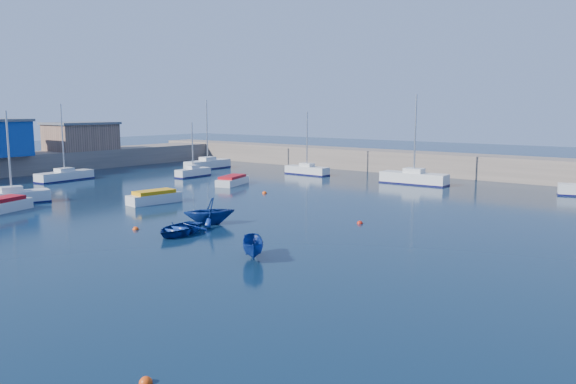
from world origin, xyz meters
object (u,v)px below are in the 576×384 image
Objects in this scene: sailboat_3 at (193,172)px; brick_shed_a at (81,137)px; dinghy_center at (178,229)px; dinghy_right at (253,248)px; sailboat_4 at (208,164)px; motorboat_1 at (154,197)px; sailboat_6 at (414,178)px; dinghy_left at (209,211)px; sailboat_5 at (307,170)px; motorboat_2 at (232,180)px; sailboat_2 at (65,176)px; sailboat_1 at (12,197)px.

brick_shed_a is at bearing -175.82° from sailboat_3.
dinghy_right reaches higher than dinghy_center.
sailboat_4 reaches higher than brick_shed_a.
brick_shed_a is 1.72× the size of motorboat_1.
dinghy_center is at bearing -47.95° from sailboat_4.
motorboat_1 is 19.87m from dinghy_right.
sailboat_6 reaches higher than sailboat_3.
dinghy_left is (-1.68, -27.90, 0.25)m from sailboat_6.
dinghy_right is (29.66, -22.61, 0.04)m from sailboat_3.
dinghy_right reaches higher than motorboat_1.
sailboat_6 is (28.15, 2.85, 0.04)m from sailboat_4.
sailboat_5 reaches higher than brick_shed_a.
sailboat_5 is 12.21m from motorboat_2.
sailboat_2 reaches higher than motorboat_1.
sailboat_1 is 2.06× the size of dinghy_center.
dinghy_right is (8.27, -4.74, -0.34)m from dinghy_left.
dinghy_right is (48.70, -20.13, -3.53)m from brick_shed_a.
dinghy_left is at bearing -20.85° from brick_shed_a.
sailboat_2 is at bearing -157.15° from dinghy_left.
sailboat_3 is (8.43, 11.21, -0.02)m from sailboat_2.
motorboat_2 is at bearing -18.15° from sailboat_3.
motorboat_2 is 29.34m from dinghy_right.
sailboat_3 is 37.29m from dinghy_right.
sailboat_6 is at bearing 16.54° from brick_shed_a.
sailboat_2 is at bearing 148.84° from dinghy_center.
motorboat_1 reaches higher than dinghy_center.
dinghy_right is (21.14, -20.34, 0.11)m from motorboat_2.
brick_shed_a is 1.04× the size of sailboat_1.
dinghy_right is at bearing -42.31° from sailboat_4.
motorboat_2 is (16.95, 8.94, -0.09)m from sailboat_2.
sailboat_4 is at bearing 74.02° from sailboat_2.
sailboat_5 reaches higher than motorboat_2.
sailboat_3 is 30.78m from dinghy_center.
motorboat_2 is (-2.93, 12.41, -0.06)m from motorboat_1.
sailboat_6 reaches higher than sailboat_1.
motorboat_1 is 12.75m from motorboat_2.
dinghy_left reaches higher than dinghy_center.
sailboat_6 reaches higher than brick_shed_a.
sailboat_3 reaches higher than brick_shed_a.
brick_shed_a is 33.03m from motorboat_1.
sailboat_6 is (13.90, 0.10, 0.11)m from sailboat_5.
motorboat_2 is at bearing 110.64° from motorboat_1.
dinghy_left is at bearing -69.32° from motorboat_2.
sailboat_3 is at bearing 99.81° from dinghy_right.
sailboat_4 is 27.40m from motorboat_1.
sailboat_6 is (20.62, 32.27, 0.08)m from sailboat_1.
sailboat_3 is at bearing 138.54° from sailboat_5.
sailboat_4 reaches higher than sailboat_2.
sailboat_3 is 1.35× the size of motorboat_1.
sailboat_4 is 1.93× the size of motorboat_1.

